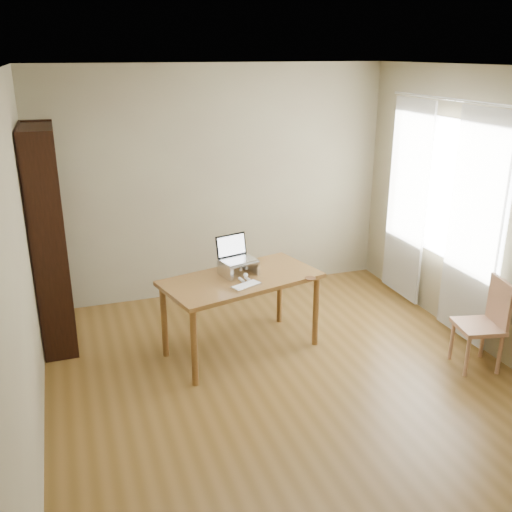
{
  "coord_description": "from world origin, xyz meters",
  "views": [
    {
      "loc": [
        -1.66,
        -3.89,
        2.71
      ],
      "look_at": [
        -0.06,
        0.73,
        0.95
      ],
      "focal_mm": 40.0,
      "sensor_mm": 36.0,
      "label": 1
    }
  ],
  "objects": [
    {
      "name": "room",
      "position": [
        0.03,
        0.01,
        1.3
      ],
      "size": [
        4.04,
        4.54,
        2.64
      ],
      "color": "brown",
      "rests_on": "ground"
    },
    {
      "name": "curtains",
      "position": [
        1.92,
        0.8,
        1.17
      ],
      "size": [
        0.03,
        1.9,
        2.25
      ],
      "color": "silver",
      "rests_on": "ground"
    },
    {
      "name": "cat",
      "position": [
        -0.22,
        0.86,
        0.81
      ],
      "size": [
        0.23,
        0.47,
        0.14
      ],
      "rotation": [
        0.0,
        0.0,
        0.14
      ],
      "color": "#484238",
      "rests_on": "desk"
    },
    {
      "name": "bookshelf",
      "position": [
        -1.83,
        1.55,
        1.05
      ],
      "size": [
        0.3,
        0.9,
        2.1
      ],
      "color": "black",
      "rests_on": "ground"
    },
    {
      "name": "keyboard",
      "position": [
        -0.22,
        0.53,
        0.76
      ],
      "size": [
        0.3,
        0.22,
        0.02
      ],
      "rotation": [
        0.0,
        0.0,
        0.41
      ],
      "color": "silver",
      "rests_on": "desk"
    },
    {
      "name": "chair",
      "position": [
        1.76,
        -0.23,
        0.45
      ],
      "size": [
        0.44,
        0.44,
        0.84
      ],
      "rotation": [
        0.0,
        0.0,
        -0.21
      ],
      "color": "#A27658",
      "rests_on": "ground"
    },
    {
      "name": "desk",
      "position": [
        -0.2,
        0.75,
        0.66
      ],
      "size": [
        1.57,
        1.05,
        0.75
      ],
      "rotation": [
        0.0,
        0.0,
        0.25
      ],
      "color": "brown",
      "rests_on": "ground"
    },
    {
      "name": "coaster",
      "position": [
        0.39,
        0.51,
        0.75
      ],
      "size": [
        0.1,
        0.1,
        0.01
      ],
      "primitive_type": "cylinder",
      "color": "#57301E",
      "rests_on": "desk"
    },
    {
      "name": "laptop_stand",
      "position": [
        -0.2,
        0.83,
        0.83
      ],
      "size": [
        0.32,
        0.25,
        0.13
      ],
      "rotation": [
        0.0,
        0.0,
        0.25
      ],
      "color": "silver",
      "rests_on": "desk"
    },
    {
      "name": "laptop",
      "position": [
        -0.2,
        0.88,
        0.94
      ],
      "size": [
        0.36,
        0.33,
        0.22
      ],
      "rotation": [
        0.0,
        0.0,
        0.25
      ],
      "color": "silver",
      "rests_on": "laptop_stand"
    }
  ]
}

